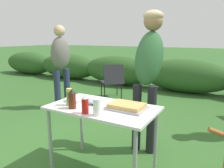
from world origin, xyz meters
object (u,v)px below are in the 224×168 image
at_px(bbq_sauce_bottle, 72,99).
at_px(standing_person_in_dark_puffer, 149,62).
at_px(food_tray, 127,106).
at_px(camp_chair_near_hedge, 112,80).
at_px(ketchup_bottle, 85,104).
at_px(relish_jar, 69,97).
at_px(standing_person_in_gray_fleece, 61,60).
at_px(plate_stack, 76,99).
at_px(folding_table, 103,114).
at_px(mixing_bowl, 95,101).
at_px(paper_cup_stack, 98,107).

xyz_separation_m(bbq_sauce_bottle, standing_person_in_dark_puffer, (0.43, 0.97, 0.30)).
distance_m(food_tray, camp_chair_near_hedge, 2.94).
height_order(bbq_sauce_bottle, ketchup_bottle, bbq_sauce_bottle).
bearing_deg(standing_person_in_dark_puffer, ketchup_bottle, -106.73).
height_order(relish_jar, standing_person_in_gray_fleece, standing_person_in_gray_fleece).
bearing_deg(camp_chair_near_hedge, standing_person_in_dark_puffer, -92.24).
bearing_deg(ketchup_bottle, camp_chair_near_hedge, 115.03).
distance_m(bbq_sauce_bottle, relish_jar, 0.12).
distance_m(standing_person_in_dark_puffer, standing_person_in_gray_fleece, 2.22).
distance_m(plate_stack, standing_person_in_dark_puffer, 1.00).
relative_size(plate_stack, bbq_sauce_bottle, 1.22).
height_order(bbq_sauce_bottle, standing_person_in_dark_puffer, standing_person_in_dark_puffer).
xyz_separation_m(food_tray, bbq_sauce_bottle, (-0.48, -0.25, 0.07)).
distance_m(folding_table, mixing_bowl, 0.17).
height_order(paper_cup_stack, ketchup_bottle, ketchup_bottle).
height_order(folding_table, paper_cup_stack, paper_cup_stack).
bearing_deg(plate_stack, food_tray, 1.84).
bearing_deg(relish_jar, plate_stack, 105.34).
xyz_separation_m(ketchup_bottle, camp_chair_near_hedge, (-1.29, 2.77, -0.36)).
bearing_deg(standing_person_in_dark_puffer, relish_jar, -124.32).
xyz_separation_m(ketchup_bottle, standing_person_in_gray_fleece, (-1.87, 1.72, 0.17)).
relative_size(folding_table, standing_person_in_dark_puffer, 0.62).
bearing_deg(food_tray, camp_chair_near_hedge, 122.56).
relative_size(paper_cup_stack, bbq_sauce_bottle, 0.77).
bearing_deg(standing_person_in_dark_puffer, food_tray, -90.00).
bearing_deg(plate_stack, standing_person_in_dark_puffer, 52.34).
bearing_deg(ketchup_bottle, mixing_bowl, 107.70).
distance_m(relish_jar, standing_person_in_dark_puffer, 1.08).
bearing_deg(camp_chair_near_hedge, food_tray, -100.75).
bearing_deg(relish_jar, camp_chair_near_hedge, 110.70).
bearing_deg(mixing_bowl, food_tray, 1.33).
bearing_deg(food_tray, standing_person_in_dark_puffer, 94.01).
relative_size(folding_table, paper_cup_stack, 7.09).
relative_size(bbq_sauce_bottle, standing_person_in_dark_puffer, 0.11).
bearing_deg(paper_cup_stack, mixing_bowl, 128.41).
xyz_separation_m(plate_stack, camp_chair_near_hedge, (-0.96, 2.49, -0.29)).
height_order(folding_table, food_tray, food_tray).
bearing_deg(food_tray, ketchup_bottle, -132.66).
bearing_deg(camp_chair_near_hedge, bbq_sauce_bottle, -111.38).
bearing_deg(bbq_sauce_bottle, standing_person_in_dark_puffer, 65.91).
bearing_deg(bbq_sauce_bottle, mixing_bowl, 66.04).
height_order(mixing_bowl, ketchup_bottle, ketchup_bottle).
height_order(ketchup_bottle, camp_chair_near_hedge, ketchup_bottle).
xyz_separation_m(plate_stack, relish_jar, (0.04, -0.16, 0.07)).
height_order(ketchup_bottle, standing_person_in_dark_puffer, standing_person_in_dark_puffer).
distance_m(bbq_sauce_bottle, ketchup_bottle, 0.21).
relative_size(standing_person_in_gray_fleece, camp_chair_near_hedge, 2.01).
distance_m(folding_table, standing_person_in_dark_puffer, 0.93).
xyz_separation_m(food_tray, mixing_bowl, (-0.38, -0.01, 0.00)).
distance_m(paper_cup_stack, standing_person_in_dark_puffer, 1.06).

